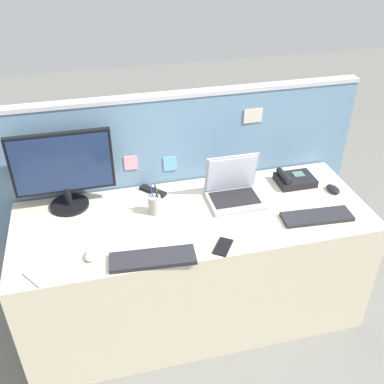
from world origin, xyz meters
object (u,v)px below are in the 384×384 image
object	(u,v)px
keyboard_main	(317,217)
computer_mouse_right_hand	(333,189)
desktop_monitor	(63,168)
desk_phone	(294,179)
cell_phone_black_slab	(223,247)
computer_mouse_left_hand	(92,254)
keyboard_spare	(153,259)
pen_cup	(155,204)
cell_phone_silver_slab	(37,276)
tv_remote	(153,191)
laptop	(233,188)

from	to	relation	value
keyboard_main	computer_mouse_right_hand	size ratio (longest dim) A/B	3.78
desktop_monitor	desk_phone	size ratio (longest dim) A/B	2.42
cell_phone_black_slab	computer_mouse_left_hand	bearing A→B (deg)	-152.98
keyboard_main	keyboard_spare	bearing A→B (deg)	-168.99
pen_cup	keyboard_spare	bearing A→B (deg)	-101.43
pen_cup	cell_phone_silver_slab	world-z (taller)	pen_cup
desktop_monitor	tv_remote	xyz separation A→B (m)	(0.47, 0.02, -0.23)
keyboard_spare	cell_phone_black_slab	bearing A→B (deg)	6.10
cell_phone_silver_slab	desk_phone	bearing A→B (deg)	-18.44
laptop	keyboard_spare	distance (m)	0.67
pen_cup	desktop_monitor	bearing A→B (deg)	158.17
desktop_monitor	computer_mouse_right_hand	xyz separation A→B (m)	(1.50, -0.22, -0.23)
keyboard_spare	cell_phone_silver_slab	distance (m)	0.53
desktop_monitor	cell_phone_black_slab	size ratio (longest dim) A/B	4.09
cell_phone_black_slab	tv_remote	bearing A→B (deg)	148.66
keyboard_spare	tv_remote	xyz separation A→B (m)	(0.10, 0.58, -0.00)
cell_phone_black_slab	tv_remote	xyz separation A→B (m)	(-0.25, 0.57, 0.01)
keyboard_spare	computer_mouse_right_hand	xyz separation A→B (m)	(1.12, 0.33, 0.01)
desktop_monitor	computer_mouse_right_hand	size ratio (longest dim) A/B	5.32
desk_phone	tv_remote	xyz separation A→B (m)	(-0.84, 0.11, -0.02)
tv_remote	cell_phone_silver_slab	bearing A→B (deg)	179.37
laptop	pen_cup	world-z (taller)	laptop
computer_mouse_right_hand	desk_phone	bearing A→B (deg)	133.74
keyboard_main	computer_mouse_right_hand	bearing A→B (deg)	49.13
tv_remote	computer_mouse_right_hand	bearing A→B (deg)	-55.86
laptop	cell_phone_silver_slab	xyz separation A→B (m)	(-1.06, -0.39, -0.06)
desk_phone	computer_mouse_right_hand	world-z (taller)	desk_phone
desk_phone	tv_remote	distance (m)	0.85
desk_phone	pen_cup	distance (m)	0.87
desk_phone	pen_cup	xyz separation A→B (m)	(-0.86, -0.09, 0.03)
laptop	desk_phone	bearing A→B (deg)	8.90
laptop	keyboard_spare	world-z (taller)	laptop
keyboard_spare	computer_mouse_right_hand	distance (m)	1.17
keyboard_spare	computer_mouse_left_hand	bearing A→B (deg)	165.69
tv_remote	computer_mouse_left_hand	bearing A→B (deg)	-170.60
keyboard_spare	tv_remote	distance (m)	0.59
computer_mouse_left_hand	pen_cup	size ratio (longest dim) A/B	0.54
tv_remote	desktop_monitor	bearing A→B (deg)	139.62
keyboard_spare	desktop_monitor	bearing A→B (deg)	128.39
keyboard_spare	computer_mouse_right_hand	bearing A→B (deg)	21.12
keyboard_main	cell_phone_silver_slab	xyz separation A→B (m)	(-1.44, -0.10, -0.01)
desktop_monitor	computer_mouse_right_hand	world-z (taller)	desktop_monitor
keyboard_spare	computer_mouse_right_hand	size ratio (longest dim) A/B	4.07
laptop	cell_phone_black_slab	world-z (taller)	laptop
cell_phone_silver_slab	cell_phone_black_slab	size ratio (longest dim) A/B	1.03
computer_mouse_left_hand	tv_remote	distance (m)	0.61
laptop	cell_phone_silver_slab	distance (m)	1.13
keyboard_spare	pen_cup	distance (m)	0.39
cell_phone_black_slab	pen_cup	bearing A→B (deg)	161.39
computer_mouse_left_hand	cell_phone_silver_slab	xyz separation A→B (m)	(-0.25, -0.08, -0.01)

